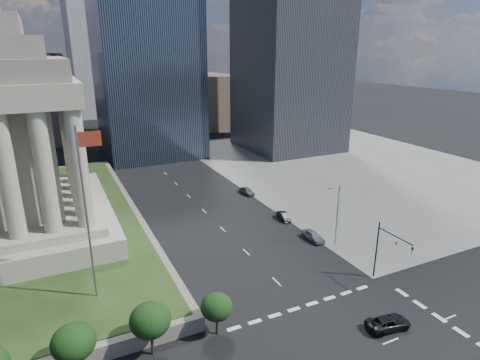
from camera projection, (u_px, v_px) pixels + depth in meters
ground at (142, 150)px, 121.47m from camera, size 500.00×500.00×0.00m
sidewalk_ne at (349, 165)px, 106.11m from camera, size 68.00×90.00×0.03m
flagpole at (87, 206)px, 43.30m from camera, size 2.52×0.24×20.00m
midrise_glass at (145, 46)px, 108.68m from camera, size 26.00×26.00×60.00m
building_filler_ne at (205, 101)px, 157.23m from camera, size 20.00×30.00×20.00m
building_filler_nw at (26, 98)px, 130.48m from camera, size 24.00×30.00×28.00m
traffic_signal_ne at (388, 247)px, 51.03m from camera, size 0.30×5.74×8.00m
street_lamp_north at (337, 212)px, 60.93m from camera, size 2.13×0.22×10.00m
pickup_truck at (388, 323)px, 43.89m from camera, size 2.97×5.31×1.40m
parked_sedan_near at (313, 236)px, 64.23m from camera, size 4.53×1.89×1.53m
parked_sedan_mid at (284, 216)px, 72.03m from camera, size 1.96×4.09×1.29m
parked_sedan_far at (247, 191)px, 84.62m from camera, size 4.45×2.19×1.46m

